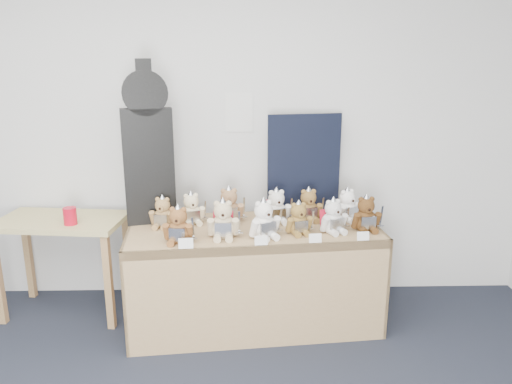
{
  "coord_description": "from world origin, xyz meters",
  "views": [
    {
      "loc": [
        0.73,
        -1.37,
        1.91
      ],
      "look_at": [
        0.82,
        1.87,
        1.02
      ],
      "focal_mm": 35.0,
      "sensor_mm": 36.0,
      "label": 1
    }
  ],
  "objects_px": {
    "teddy_back_end": "(347,206)",
    "teddy_back_far_left": "(163,213)",
    "side_table": "(62,235)",
    "red_cup": "(70,216)",
    "teddy_front_right": "(299,219)",
    "teddy_front_centre": "(264,221)",
    "teddy_front_left": "(223,221)",
    "teddy_front_far_right": "(333,217)",
    "teddy_back_right": "(308,206)",
    "teddy_back_centre_right": "(276,208)",
    "teddy_front_far_left": "(178,226)",
    "display_table": "(255,252)",
    "guitar_case": "(148,146)",
    "teddy_front_end": "(366,215)",
    "teddy_back_centre_left": "(229,207)",
    "teddy_back_left": "(192,210)"
  },
  "relations": [
    {
      "from": "teddy_front_right",
      "to": "teddy_back_centre_right",
      "type": "xyz_separation_m",
      "value": [
        -0.14,
        0.24,
        0.01
      ]
    },
    {
      "from": "teddy_back_right",
      "to": "teddy_back_centre_right",
      "type": "bearing_deg",
      "value": 178.77
    },
    {
      "from": "side_table",
      "to": "teddy_back_right",
      "type": "relative_size",
      "value": 3.52
    },
    {
      "from": "teddy_front_left",
      "to": "teddy_front_end",
      "type": "relative_size",
      "value": 1.06
    },
    {
      "from": "teddy_back_left",
      "to": "teddy_back_end",
      "type": "distance_m",
      "value": 1.14
    },
    {
      "from": "side_table",
      "to": "teddy_back_far_left",
      "type": "distance_m",
      "value": 0.82
    },
    {
      "from": "guitar_case",
      "to": "display_table",
      "type": "bearing_deg",
      "value": -29.2
    },
    {
      "from": "teddy_back_centre_left",
      "to": "guitar_case",
      "type": "bearing_deg",
      "value": 172.9
    },
    {
      "from": "side_table",
      "to": "teddy_back_far_left",
      "type": "xyz_separation_m",
      "value": [
        0.78,
        -0.15,
        0.21
      ]
    },
    {
      "from": "red_cup",
      "to": "teddy_front_far_left",
      "type": "relative_size",
      "value": 0.45
    },
    {
      "from": "teddy_front_far_left",
      "to": "teddy_back_left",
      "type": "distance_m",
      "value": 0.38
    },
    {
      "from": "red_cup",
      "to": "teddy_front_far_right",
      "type": "relative_size",
      "value": 0.46
    },
    {
      "from": "teddy_front_centre",
      "to": "teddy_front_right",
      "type": "relative_size",
      "value": 1.16
    },
    {
      "from": "teddy_front_left",
      "to": "teddy_back_centre_right",
      "type": "relative_size",
      "value": 1.05
    },
    {
      "from": "red_cup",
      "to": "teddy_front_left",
      "type": "distance_m",
      "value": 1.12
    },
    {
      "from": "teddy_front_far_left",
      "to": "teddy_front_centre",
      "type": "relative_size",
      "value": 0.93
    },
    {
      "from": "teddy_front_end",
      "to": "teddy_back_centre_left",
      "type": "relative_size",
      "value": 0.96
    },
    {
      "from": "red_cup",
      "to": "teddy_back_end",
      "type": "bearing_deg",
      "value": 2.73
    },
    {
      "from": "side_table",
      "to": "teddy_front_centre",
      "type": "distance_m",
      "value": 1.55
    },
    {
      "from": "teddy_front_left",
      "to": "teddy_front_far_right",
      "type": "relative_size",
      "value": 1.09
    },
    {
      "from": "side_table",
      "to": "teddy_front_far_left",
      "type": "height_order",
      "value": "teddy_front_far_left"
    },
    {
      "from": "teddy_front_far_left",
      "to": "teddy_back_far_left",
      "type": "xyz_separation_m",
      "value": [
        -0.15,
        0.3,
        -0.01
      ]
    },
    {
      "from": "side_table",
      "to": "red_cup",
      "type": "relative_size",
      "value": 7.73
    },
    {
      "from": "teddy_back_end",
      "to": "teddy_back_far_left",
      "type": "height_order",
      "value": "teddy_back_end"
    },
    {
      "from": "teddy_front_far_left",
      "to": "teddy_front_end",
      "type": "relative_size",
      "value": 0.99
    },
    {
      "from": "teddy_front_left",
      "to": "teddy_front_far_right",
      "type": "height_order",
      "value": "teddy_front_left"
    },
    {
      "from": "teddy_front_right",
      "to": "teddy_back_right",
      "type": "bearing_deg",
      "value": 56.05
    },
    {
      "from": "side_table",
      "to": "teddy_back_centre_left",
      "type": "distance_m",
      "value": 1.26
    },
    {
      "from": "teddy_front_end",
      "to": "teddy_back_right",
      "type": "relative_size",
      "value": 1.02
    },
    {
      "from": "teddy_front_left",
      "to": "teddy_back_end",
      "type": "distance_m",
      "value": 0.96
    },
    {
      "from": "teddy_back_centre_right",
      "to": "teddy_back_far_left",
      "type": "distance_m",
      "value": 0.81
    },
    {
      "from": "guitar_case",
      "to": "teddy_back_centre_left",
      "type": "relative_size",
      "value": 4.02
    },
    {
      "from": "teddy_front_end",
      "to": "teddy_back_centre_right",
      "type": "bearing_deg",
      "value": 156.08
    },
    {
      "from": "teddy_back_end",
      "to": "side_table",
      "type": "bearing_deg",
      "value": 148.62
    },
    {
      "from": "red_cup",
      "to": "teddy_back_end",
      "type": "distance_m",
      "value": 1.99
    },
    {
      "from": "teddy_back_left",
      "to": "teddy_front_far_left",
      "type": "bearing_deg",
      "value": -116.46
    },
    {
      "from": "teddy_front_right",
      "to": "teddy_front_centre",
      "type": "bearing_deg",
      "value": -177.49
    },
    {
      "from": "teddy_front_far_left",
      "to": "teddy_back_far_left",
      "type": "bearing_deg",
      "value": 120.25
    },
    {
      "from": "teddy_back_end",
      "to": "teddy_back_far_left",
      "type": "bearing_deg",
      "value": 154.64
    },
    {
      "from": "display_table",
      "to": "guitar_case",
      "type": "height_order",
      "value": "guitar_case"
    },
    {
      "from": "side_table",
      "to": "teddy_back_end",
      "type": "distance_m",
      "value": 2.12
    },
    {
      "from": "teddy_back_centre_right",
      "to": "teddy_back_end",
      "type": "height_order",
      "value": "teddy_back_centre_right"
    },
    {
      "from": "teddy_back_left",
      "to": "teddy_back_centre_right",
      "type": "bearing_deg",
      "value": -18.05
    },
    {
      "from": "guitar_case",
      "to": "teddy_front_end",
      "type": "height_order",
      "value": "guitar_case"
    },
    {
      "from": "display_table",
      "to": "teddy_front_end",
      "type": "bearing_deg",
      "value": -6.21
    },
    {
      "from": "teddy_front_centre",
      "to": "teddy_front_end",
      "type": "xyz_separation_m",
      "value": [
        0.71,
        0.12,
        -0.01
      ]
    },
    {
      "from": "red_cup",
      "to": "teddy_front_far_right",
      "type": "distance_m",
      "value": 1.85
    },
    {
      "from": "display_table",
      "to": "teddy_back_far_left",
      "type": "relative_size",
      "value": 7.37
    },
    {
      "from": "red_cup",
      "to": "teddy_back_right",
      "type": "distance_m",
      "value": 1.71
    },
    {
      "from": "teddy_back_far_left",
      "to": "side_table",
      "type": "bearing_deg",
      "value": 178.57
    }
  ]
}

